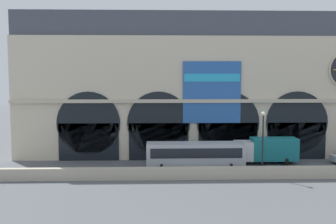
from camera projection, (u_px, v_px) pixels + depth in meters
The scene contains 6 objects.
ground_plane at pixel (197, 169), 44.15m from camera, with size 200.00×200.00×0.00m, color #54565B.
quay_parapet_wall at pixel (202, 173), 39.74m from camera, with size 90.00×0.70×1.25m, color #B2A891.
station_building at pixel (192, 88), 50.36m from camera, with size 45.67×4.56×18.77m.
bus_center at pixel (195, 154), 43.59m from camera, with size 11.00×3.25×3.10m.
box_truck_mideast at pixel (267, 150), 46.93m from camera, with size 7.50×2.91×3.12m.
street_lamp_quayside at pixel (263, 135), 40.39m from camera, with size 0.44×0.44×6.90m.
Camera 1 is at (-4.72, -43.25, 10.51)m, focal length 41.33 mm.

